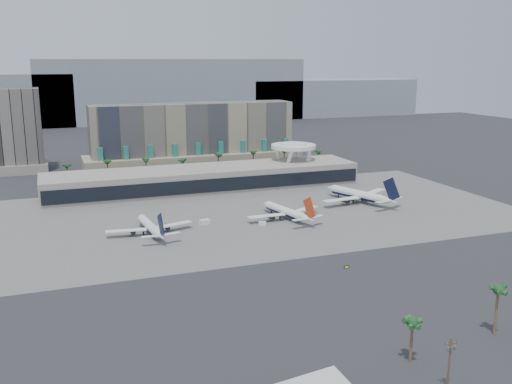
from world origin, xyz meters
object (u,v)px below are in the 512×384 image
object	(u,v)px
utility_pole	(450,359)
service_vehicle_b	(262,223)
airliner_left	(151,227)
airliner_centre	(286,212)
service_vehicle_a	(205,222)
taxiway_sign	(347,267)
airliner_right	(359,195)

from	to	relation	value
utility_pole	service_vehicle_b	distance (m)	130.49
airliner_left	airliner_centre	size ratio (longest dim) A/B	0.97
service_vehicle_a	airliner_left	bearing A→B (deg)	-173.88
airliner_left	service_vehicle_a	xyz separation A→B (m)	(24.26, 6.42, -2.17)
airliner_centre	taxiway_sign	distance (m)	64.01
airliner_centre	service_vehicle_a	bearing A→B (deg)	160.26
airliner_right	service_vehicle_a	size ratio (longest dim) A/B	10.06
service_vehicle_a	service_vehicle_b	size ratio (longest dim) A/B	1.39
utility_pole	taxiway_sign	size ratio (longest dim) A/B	5.99
airliner_centre	service_vehicle_b	world-z (taller)	airliner_centre
airliner_left	airliner_right	bearing A→B (deg)	3.95
utility_pole	service_vehicle_a	distance (m)	141.03
airliner_left	taxiway_sign	bearing A→B (deg)	-53.27
airliner_centre	airliner_right	distance (m)	48.15
utility_pole	airliner_centre	distance (m)	137.35
airliner_left	taxiway_sign	distance (m)	83.02
airliner_left	taxiway_sign	xyz separation A→B (m)	(55.68, -61.51, -2.78)
airliner_right	taxiway_sign	bearing A→B (deg)	-142.62
service_vehicle_a	taxiway_sign	distance (m)	74.85
utility_pole	service_vehicle_a	size ratio (longest dim) A/B	2.77
service_vehicle_a	service_vehicle_b	world-z (taller)	service_vehicle_a
taxiway_sign	service_vehicle_a	bearing A→B (deg)	110.55
airliner_right	service_vehicle_b	world-z (taller)	airliner_right
utility_pole	airliner_right	size ratio (longest dim) A/B	0.28
airliner_centre	airliner_right	xyz separation A→B (m)	(45.65, 15.31, 0.59)
airliner_left	service_vehicle_b	world-z (taller)	airliner_left
airliner_centre	airliner_right	world-z (taller)	airliner_right
airliner_left	service_vehicle_a	distance (m)	25.19
utility_pole	airliner_left	size ratio (longest dim) A/B	0.32
service_vehicle_a	service_vehicle_b	bearing A→B (deg)	-31.99
utility_pole	airliner_centre	size ratio (longest dim) A/B	0.31
airliner_right	service_vehicle_b	size ratio (longest dim) A/B	13.95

